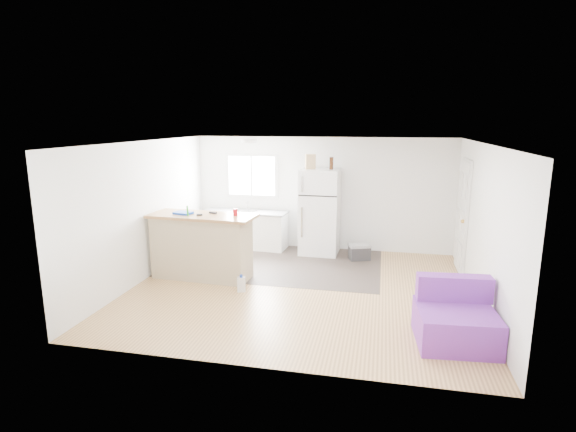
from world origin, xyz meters
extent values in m
cube|color=#996C40|center=(0.00, 0.00, -0.01)|extent=(5.50, 5.00, 0.01)
cube|color=white|center=(0.00, 0.00, 2.40)|extent=(5.50, 5.00, 0.01)
cube|color=white|center=(0.00, 2.50, 1.20)|extent=(5.50, 0.01, 2.40)
cube|color=white|center=(0.00, -2.50, 1.20)|extent=(5.50, 0.01, 2.40)
cube|color=white|center=(-2.75, 0.00, 1.20)|extent=(0.01, 5.00, 2.40)
cube|color=white|center=(2.75, 0.00, 1.20)|extent=(0.01, 5.00, 2.40)
cube|color=#342C27|center=(-0.73, 1.25, 0.00)|extent=(4.05, 2.50, 0.00)
cube|color=white|center=(-1.55, 2.49, 1.55)|extent=(1.18, 0.04, 0.98)
cube|color=white|center=(-1.55, 2.47, 1.55)|extent=(1.05, 0.01, 0.85)
cube|color=white|center=(-1.55, 2.46, 1.55)|extent=(0.03, 0.02, 0.85)
cube|color=white|center=(2.72, 1.55, 1.01)|extent=(0.05, 0.82, 2.03)
cube|color=white|center=(2.73, 1.55, 1.02)|extent=(0.03, 0.92, 2.10)
sphere|color=gold|center=(2.67, 1.23, 1.00)|extent=(0.07, 0.07, 0.07)
cylinder|color=white|center=(-1.20, 1.20, 2.36)|extent=(0.30, 0.30, 0.07)
cube|color=white|center=(-1.62, 2.21, 0.39)|extent=(1.80, 0.65, 0.78)
cube|color=slate|center=(-1.62, 2.21, 0.80)|extent=(1.86, 0.69, 0.04)
cube|color=silver|center=(-1.62, 2.19, 0.80)|extent=(0.51, 0.40, 0.05)
cube|color=tan|center=(-1.80, 0.19, 0.55)|extent=(1.73, 0.70, 1.09)
cube|color=#B0854B|center=(-1.77, 0.19, 1.12)|extent=(1.90, 0.82, 0.05)
cube|color=white|center=(0.02, 2.12, 0.89)|extent=(0.80, 0.75, 1.77)
cube|color=black|center=(0.02, 1.75, 1.27)|extent=(0.78, 0.03, 0.02)
cube|color=silver|center=(-0.29, 1.74, 1.50)|extent=(0.03, 0.02, 0.32)
cube|color=silver|center=(-0.29, 1.74, 0.73)|extent=(0.03, 0.02, 0.62)
cube|color=#2C2C2E|center=(0.87, 1.81, 0.13)|extent=(0.47, 0.39, 0.27)
cube|color=gray|center=(0.87, 1.81, 0.29)|extent=(0.49, 0.41, 0.05)
cube|color=purple|center=(2.23, -1.43, 0.22)|extent=(1.01, 0.96, 0.44)
cube|color=purple|center=(2.23, -1.10, 0.61)|extent=(0.95, 0.30, 0.33)
cube|color=silver|center=(-0.92, -0.33, 0.12)|extent=(0.15, 0.12, 0.24)
cylinder|color=#1739A6|center=(-0.92, -0.33, 0.27)|extent=(0.06, 0.06, 0.05)
cylinder|color=green|center=(-1.99, 0.14, 0.68)|extent=(0.13, 0.34, 1.28)
sphere|color=beige|center=(-2.12, 0.01, 0.06)|extent=(0.15, 0.15, 0.15)
cylinder|color=red|center=(-1.18, 0.22, 1.20)|extent=(0.10, 0.10, 0.12)
cube|color=blue|center=(-2.11, 0.17, 1.16)|extent=(0.35, 0.29, 0.04)
cube|color=black|center=(-1.62, 0.31, 1.16)|extent=(0.15, 0.09, 0.03)
cube|color=black|center=(-1.78, 0.11, 1.16)|extent=(0.11, 0.07, 0.03)
cube|color=tan|center=(-0.18, 2.07, 1.92)|extent=(0.22, 0.17, 0.30)
cylinder|color=#351909|center=(0.24, 2.04, 1.90)|extent=(0.08, 0.08, 0.25)
cylinder|color=#351909|center=(0.24, 2.13, 1.90)|extent=(0.08, 0.08, 0.25)
camera|label=1|loc=(1.26, -6.93, 2.74)|focal=28.00mm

